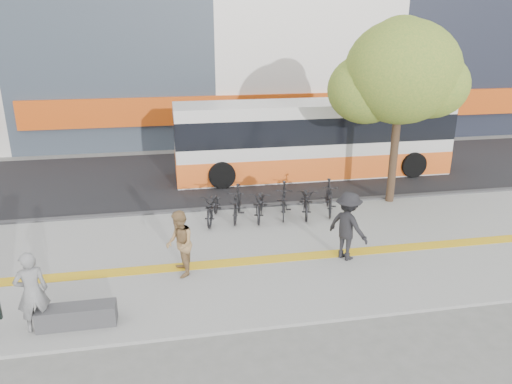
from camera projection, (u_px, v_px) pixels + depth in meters
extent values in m
plane|color=#5F5F5B|center=(198.00, 288.00, 11.78)|extent=(120.00, 120.00, 0.00)
cube|color=gray|center=(194.00, 259.00, 13.16)|extent=(40.00, 7.00, 0.08)
cube|color=gold|center=(195.00, 266.00, 12.68)|extent=(40.00, 0.45, 0.01)
cube|color=black|center=(183.00, 178.00, 20.13)|extent=(40.00, 8.00, 0.06)
cube|color=#363638|center=(187.00, 211.00, 16.40)|extent=(40.00, 0.25, 0.14)
cube|color=#C7470E|center=(216.00, 109.00, 24.52)|extent=(19.00, 0.50, 1.40)
cube|color=#363638|center=(77.00, 316.00, 10.12)|extent=(1.60, 0.45, 0.45)
cylinder|color=#342117|center=(393.00, 158.00, 16.84)|extent=(0.28, 0.28, 3.20)
ellipsoid|color=#4D7727|center=(402.00, 72.00, 15.88)|extent=(3.80, 3.80, 3.42)
ellipsoid|color=#4D7727|center=(366.00, 89.00, 16.37)|extent=(2.60, 2.60, 2.34)
ellipsoid|color=#4D7727|center=(432.00, 85.00, 15.80)|extent=(2.40, 2.40, 2.16)
ellipsoid|color=#4D7727|center=(401.00, 45.00, 16.41)|extent=(2.20, 2.20, 1.98)
cube|color=silver|center=(313.00, 139.00, 20.10)|extent=(11.40, 2.38, 3.04)
cube|color=orange|center=(312.00, 162.00, 20.43)|extent=(11.42, 2.39, 0.95)
cube|color=black|center=(314.00, 126.00, 19.93)|extent=(11.42, 2.39, 1.05)
cylinder|color=black|center=(222.00, 175.00, 18.63)|extent=(1.05, 0.33, 1.05)
cylinder|color=black|center=(215.00, 159.00, 20.84)|extent=(1.05, 0.33, 1.05)
cylinder|color=black|center=(413.00, 165.00, 20.02)|extent=(1.05, 0.33, 1.05)
cylinder|color=black|center=(388.00, 151.00, 22.22)|extent=(1.05, 0.33, 1.05)
imported|color=black|center=(213.00, 206.00, 15.45)|extent=(1.10, 1.98, 0.98)
imported|color=black|center=(237.00, 203.00, 15.56)|extent=(0.95, 1.89, 1.09)
imported|color=black|center=(261.00, 203.00, 15.71)|extent=(1.10, 1.98, 0.98)
imported|color=black|center=(284.00, 200.00, 15.83)|extent=(0.95, 1.89, 1.09)
imported|color=black|center=(307.00, 200.00, 15.98)|extent=(1.10, 1.98, 0.98)
imported|color=black|center=(329.00, 197.00, 16.10)|extent=(0.95, 1.89, 1.09)
imported|color=black|center=(32.00, 292.00, 9.77)|extent=(0.75, 0.62, 1.76)
imported|color=#977448|center=(180.00, 244.00, 11.98)|extent=(0.73, 0.89, 1.70)
imported|color=black|center=(348.00, 226.00, 12.82)|extent=(1.24, 1.40, 1.87)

